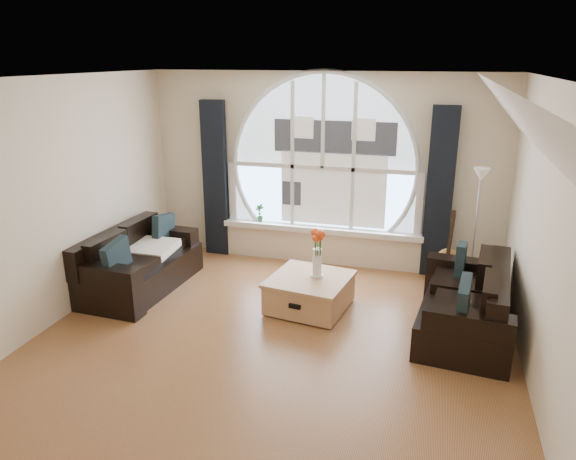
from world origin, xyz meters
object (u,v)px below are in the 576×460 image
(sofa_left, at_px, (140,259))
(vase_flowers, at_px, (317,246))
(potted_plant, at_px, (260,213))
(sofa_right, at_px, (465,298))
(coffee_chest, at_px, (310,291))
(floor_lamp, at_px, (475,231))
(guitar, at_px, (450,247))

(sofa_left, xyz_separation_m, vase_flowers, (2.32, 0.06, 0.39))
(sofa_left, height_order, potted_plant, potted_plant)
(sofa_right, height_order, vase_flowers, vase_flowers)
(sofa_right, distance_m, coffee_chest, 1.76)
(floor_lamp, relative_size, guitar, 1.51)
(vase_flowers, height_order, guitar, vase_flowers)
(sofa_right, relative_size, guitar, 1.59)
(coffee_chest, distance_m, potted_plant, 1.93)
(vase_flowers, relative_size, guitar, 0.66)
(guitar, bearing_deg, vase_flowers, -127.14)
(guitar, bearing_deg, sofa_left, -146.43)
(sofa_left, distance_m, sofa_right, 3.99)
(sofa_left, relative_size, guitar, 1.64)
(coffee_chest, bearing_deg, floor_lamp, 38.90)
(potted_plant, bearing_deg, vase_flowers, -50.64)
(vase_flowers, xyz_separation_m, guitar, (1.51, 1.11, -0.26))
(sofa_right, relative_size, floor_lamp, 1.05)
(sofa_left, height_order, guitar, guitar)
(coffee_chest, height_order, floor_lamp, floor_lamp)
(coffee_chest, bearing_deg, potted_plant, 135.47)
(guitar, distance_m, potted_plant, 2.73)
(guitar, height_order, potted_plant, guitar)
(floor_lamp, distance_m, potted_plant, 3.02)
(floor_lamp, bearing_deg, guitar, 166.52)
(coffee_chest, height_order, vase_flowers, vase_flowers)
(sofa_right, bearing_deg, guitar, 103.65)
(potted_plant, bearing_deg, sofa_left, -126.57)
(sofa_right, bearing_deg, coffee_chest, -177.13)
(guitar, bearing_deg, coffee_chest, -127.36)
(coffee_chest, xyz_separation_m, guitar, (1.59, 1.15, 0.31))
(sofa_right, xyz_separation_m, guitar, (-0.16, 1.26, 0.13))
(sofa_right, distance_m, guitar, 1.28)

